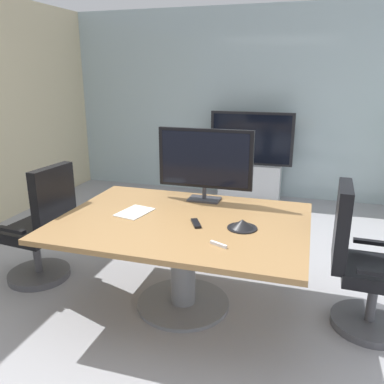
{
  "coord_description": "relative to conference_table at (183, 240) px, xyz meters",
  "views": [
    {
      "loc": [
        0.83,
        -2.69,
        1.85
      ],
      "look_at": [
        -0.07,
        0.26,
        0.9
      ],
      "focal_mm": 36.78,
      "sensor_mm": 36.0,
      "label": 1
    }
  ],
  "objects": [
    {
      "name": "remote_control",
      "position": [
        0.13,
        -0.07,
        0.18
      ],
      "size": [
        0.12,
        0.17,
        0.02
      ],
      "primitive_type": "cube",
      "rotation": [
        0.0,
        0.0,
        0.48
      ],
      "color": "black",
      "rests_on": "conference_table"
    },
    {
      "name": "wall_back_glass_partition",
      "position": [
        0.07,
        3.33,
        0.8
      ],
      "size": [
        5.9,
        0.1,
        2.76
      ],
      "primitive_type": "cube",
      "color": "#9EB2B7",
      "rests_on": "ground"
    },
    {
      "name": "conference_phone",
      "position": [
        0.47,
        -0.05,
        0.2
      ],
      "size": [
        0.22,
        0.22,
        0.07
      ],
      "color": "black",
      "rests_on": "conference_table"
    },
    {
      "name": "conference_table",
      "position": [
        0.0,
        0.0,
        0.0
      ],
      "size": [
        1.91,
        1.39,
        0.75
      ],
      "color": "olive",
      "rests_on": "ground"
    },
    {
      "name": "office_chair_right",
      "position": [
        1.34,
        0.13,
        -0.13
      ],
      "size": [
        0.6,
        0.58,
        1.09
      ],
      "rotation": [
        0.0,
        0.0,
        1.53
      ],
      "color": "#4C4C51",
      "rests_on": "ground"
    },
    {
      "name": "office_chair_left",
      "position": [
        -1.34,
        0.03,
        -0.13
      ],
      "size": [
        0.62,
        0.59,
        1.09
      ],
      "rotation": [
        0.0,
        0.0,
        -1.67
      ],
      "color": "#4C4C51",
      "rests_on": "ground"
    },
    {
      "name": "paper_notepad",
      "position": [
        -0.42,
        0.03,
        0.18
      ],
      "size": [
        0.27,
        0.34,
        0.01
      ],
      "primitive_type": "cube",
      "rotation": [
        0.0,
        0.0,
        -0.2
      ],
      "color": "white",
      "rests_on": "conference_table"
    },
    {
      "name": "ground_plane",
      "position": [
        0.07,
        -0.01,
        -0.58
      ],
      "size": [
        7.68,
        7.68,
        0.0
      ],
      "primitive_type": "plane",
      "color": "#99999E"
    },
    {
      "name": "whiteboard_marker",
      "position": [
        0.38,
        -0.39,
        0.18
      ],
      "size": [
        0.13,
        0.07,
        0.02
      ],
      "primitive_type": "cube",
      "rotation": [
        0.0,
        0.0,
        -0.43
      ],
      "color": "silver",
      "rests_on": "conference_table"
    },
    {
      "name": "wall_display_unit",
      "position": [
        0.08,
        2.97,
        -0.14
      ],
      "size": [
        1.2,
        0.36,
        1.31
      ],
      "color": "#B7BABC",
      "rests_on": "ground"
    },
    {
      "name": "tv_monitor",
      "position": [
        0.03,
        0.52,
        0.53
      ],
      "size": [
        0.84,
        0.18,
        0.64
      ],
      "color": "#333338",
      "rests_on": "conference_table"
    }
  ]
}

